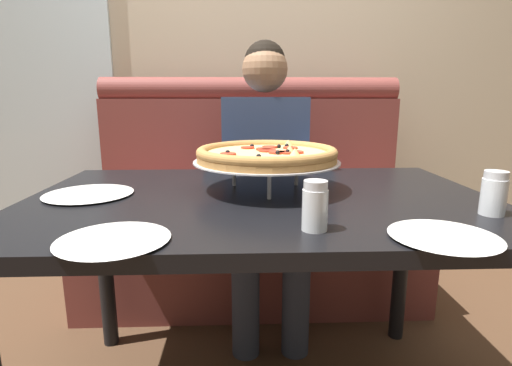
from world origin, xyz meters
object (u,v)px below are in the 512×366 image
at_px(shaker_pepper_flakes, 493,196).
at_px(shaker_parmesan, 315,209).
at_px(diner_main, 266,166).
at_px(plate_near_right, 444,234).
at_px(plate_near_left, 113,237).
at_px(plate_far_side, 89,192).
at_px(booth_bench, 252,214).
at_px(dining_table, 260,222).
at_px(pizza, 267,155).

distance_m(shaker_pepper_flakes, shaker_parmesan, 0.48).
bearing_deg(diner_main, plate_near_right, -73.31).
distance_m(plate_near_left, plate_near_right, 0.68).
relative_size(plate_near_right, plate_far_side, 0.87).
height_order(shaker_pepper_flakes, plate_near_right, shaker_pepper_flakes).
xyz_separation_m(booth_bench, shaker_pepper_flakes, (0.57, -1.13, 0.38)).
bearing_deg(plate_far_side, plate_near_left, -63.60).
xyz_separation_m(dining_table, plate_far_side, (-0.51, 0.02, 0.09)).
height_order(diner_main, pizza, diner_main).
relative_size(booth_bench, plate_near_right, 7.46).
distance_m(pizza, shaker_parmesan, 0.41).
bearing_deg(diner_main, booth_bench, 102.27).
xyz_separation_m(shaker_pepper_flakes, plate_far_side, (-1.08, 0.24, -0.04)).
bearing_deg(plate_near_right, pizza, 126.67).
bearing_deg(diner_main, plate_near_left, -110.24).
relative_size(pizza, plate_far_side, 1.77).
relative_size(booth_bench, shaker_pepper_flakes, 15.18).
bearing_deg(booth_bench, shaker_parmesan, -85.11).
bearing_deg(diner_main, shaker_pepper_flakes, -59.28).
height_order(pizza, shaker_pepper_flakes, pizza).
xyz_separation_m(shaker_pepper_flakes, plate_near_right, (-0.20, -0.16, -0.04)).
xyz_separation_m(dining_table, shaker_pepper_flakes, (0.57, -0.22, 0.13)).
xyz_separation_m(pizza, shaker_pepper_flakes, (0.54, -0.29, -0.06)).
bearing_deg(shaker_pepper_flakes, plate_near_right, -141.71).
distance_m(dining_table, pizza, 0.21).
distance_m(dining_table, shaker_parmesan, 0.36).
distance_m(plate_near_right, plate_far_side, 0.96).
bearing_deg(plate_near_left, diner_main, 69.76).
bearing_deg(shaker_pepper_flakes, booth_bench, 116.80).
xyz_separation_m(booth_bench, shaker_parmesan, (0.10, -1.23, 0.38)).
distance_m(booth_bench, diner_main, 0.41).
height_order(dining_table, plate_near_left, plate_near_left).
distance_m(pizza, plate_near_left, 0.57).
bearing_deg(dining_table, diner_main, 84.87).
bearing_deg(dining_table, plate_far_side, 177.48).
xyz_separation_m(booth_bench, pizza, (0.03, -0.83, 0.44)).
distance_m(shaker_parmesan, plate_near_right, 0.27).
xyz_separation_m(diner_main, pizza, (-0.03, -0.57, 0.13)).
height_order(diner_main, plate_far_side, diner_main).
height_order(shaker_parmesan, plate_near_left, shaker_parmesan).
distance_m(diner_main, plate_far_side, 0.84).
relative_size(booth_bench, shaker_parmesan, 15.05).
height_order(booth_bench, diner_main, diner_main).
bearing_deg(shaker_pepper_flakes, diner_main, 120.72).
bearing_deg(shaker_pepper_flakes, pizza, 151.63).
distance_m(dining_table, plate_near_right, 0.53).
xyz_separation_m(diner_main, plate_near_right, (0.31, -1.02, 0.03)).
relative_size(pizza, plate_near_left, 1.99).
bearing_deg(plate_near_right, diner_main, 106.69).
bearing_deg(plate_far_side, pizza, 5.91).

